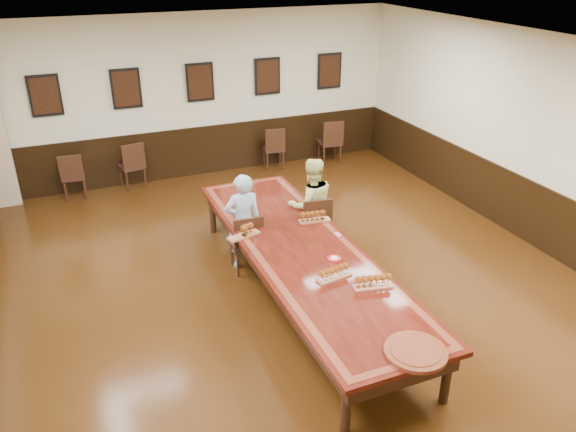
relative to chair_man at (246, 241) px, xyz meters
name	(u,v)px	position (x,y,z in m)	size (l,w,h in m)	color
floor	(302,298)	(0.45, -1.01, -0.46)	(8.00, 10.00, 0.02)	black
ceiling	(305,54)	(0.45, -1.01, 2.76)	(8.00, 10.00, 0.02)	white
wall_back	(200,97)	(0.45, 4.00, 1.15)	(8.00, 0.02, 3.20)	beige
wall_right	(551,148)	(4.46, -1.01, 1.15)	(0.02, 10.00, 3.20)	beige
chair_man	(246,241)	(0.00, 0.00, 0.00)	(0.43, 0.46, 0.91)	black
chair_woman	(313,224)	(1.11, 0.10, 0.02)	(0.45, 0.49, 0.95)	black
spare_chair_a	(73,175)	(-2.13, 3.72, -0.01)	(0.41, 0.45, 0.88)	black
spare_chair_b	(131,165)	(-1.05, 3.79, 0.01)	(0.44, 0.48, 0.93)	black
spare_chair_c	(273,147)	(1.88, 3.74, -0.01)	(0.42, 0.46, 0.90)	black
spare_chair_d	(330,141)	(3.13, 3.56, 0.03)	(0.45, 0.49, 0.96)	black
person_man	(243,222)	(0.01, 0.10, 0.27)	(0.53, 0.35, 1.45)	#4F92C5
person_woman	(311,205)	(1.12, 0.20, 0.29)	(0.74, 0.58, 1.49)	#E7EF95
pink_phone	(338,235)	(1.05, -0.84, 0.30)	(0.06, 0.13, 0.01)	#DE4A8E
wainscoting	(303,265)	(0.45, -1.01, 0.05)	(8.00, 10.00, 1.00)	black
conference_table	(303,258)	(0.45, -1.01, 0.16)	(1.40, 5.00, 0.76)	#320C08
posters	(200,82)	(0.45, 3.93, 1.45)	(6.14, 0.04, 0.74)	black
flight_a	(245,231)	(-0.13, -0.39, 0.38)	(0.48, 0.25, 0.17)	#985840
flight_b	(314,217)	(0.92, -0.34, 0.37)	(0.46, 0.19, 0.17)	#985840
flight_c	(334,273)	(0.49, -1.80, 0.37)	(0.46, 0.21, 0.17)	#985840
flight_d	(373,282)	(0.82, -2.15, 0.38)	(0.48, 0.23, 0.17)	#985840
red_plate_grp	(334,259)	(0.70, -1.40, 0.31)	(0.18, 0.18, 0.02)	#B60C13
carved_platter	(416,352)	(0.61, -3.31, 0.32)	(0.78, 0.78, 0.05)	#562011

